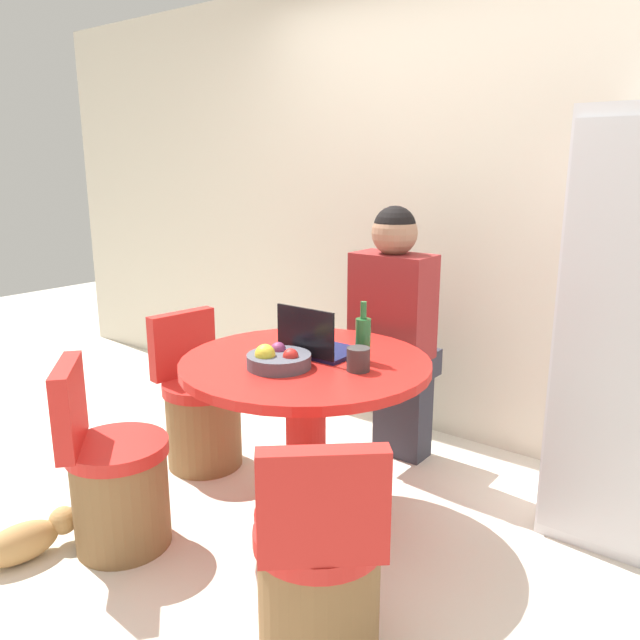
% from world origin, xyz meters
% --- Properties ---
extents(ground_plane, '(12.00, 12.00, 0.00)m').
position_xyz_m(ground_plane, '(0.00, 0.00, 0.00)').
color(ground_plane, beige).
extents(wall_back, '(7.00, 0.06, 2.60)m').
position_xyz_m(wall_back, '(0.00, 1.45, 1.30)').
color(wall_back, beige).
rests_on(wall_back, ground_plane).
extents(dining_table, '(1.05, 1.05, 0.75)m').
position_xyz_m(dining_table, '(-0.08, 0.20, 0.54)').
color(dining_table, red).
rests_on(dining_table, ground_plane).
extents(chair_left_side, '(0.43, 0.41, 0.80)m').
position_xyz_m(chair_left_side, '(-0.86, 0.30, 0.28)').
color(chair_left_side, brown).
rests_on(chair_left_side, ground_plane).
extents(chair_near_left_corner, '(0.47, 0.48, 0.80)m').
position_xyz_m(chair_near_left_corner, '(-0.59, -0.41, 0.28)').
color(chair_near_left_corner, brown).
rests_on(chair_near_left_corner, ground_plane).
extents(chair_near_right_corner, '(0.47, 0.48, 0.80)m').
position_xyz_m(chair_near_right_corner, '(0.45, -0.40, 0.28)').
color(chair_near_right_corner, brown).
rests_on(chair_near_right_corner, ground_plane).
extents(person_seated, '(0.40, 0.37, 1.35)m').
position_xyz_m(person_seated, '(-0.08, 0.94, 0.75)').
color(person_seated, '#2D2D38').
rests_on(person_seated, ground_plane).
extents(laptop, '(0.29, 0.25, 0.22)m').
position_xyz_m(laptop, '(-0.08, 0.28, 0.80)').
color(laptop, '#141947').
rests_on(laptop, dining_table).
extents(fruit_bowl, '(0.26, 0.26, 0.10)m').
position_xyz_m(fruit_bowl, '(-0.10, 0.05, 0.79)').
color(fruit_bowl, '#4C4C56').
rests_on(fruit_bowl, dining_table).
extents(coffee_cup, '(0.09, 0.09, 0.09)m').
position_xyz_m(coffee_cup, '(0.18, 0.21, 0.80)').
color(coffee_cup, '#383333').
rests_on(coffee_cup, dining_table).
extents(bottle, '(0.06, 0.06, 0.25)m').
position_xyz_m(bottle, '(0.13, 0.32, 0.85)').
color(bottle, '#23602D').
rests_on(bottle, dining_table).
extents(cat, '(0.18, 0.43, 0.16)m').
position_xyz_m(cat, '(-0.80, -0.69, 0.08)').
color(cat, tan).
rests_on(cat, ground_plane).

